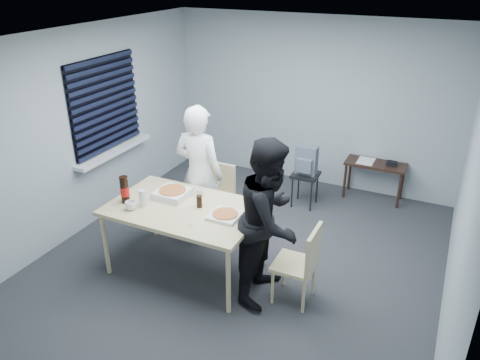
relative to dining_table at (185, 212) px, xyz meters
The scene contains 19 objects.
room 2.02m from the dining_table, 153.10° to the left, with size 5.00×5.00×5.00m.
dining_table is the anchor object (origin of this frame).
chair_far 1.04m from the dining_table, 97.31° to the left, with size 0.42×0.42×0.89m.
chair_right 1.40m from the dining_table, ahead, with size 0.42×0.42×0.89m.
person_white 0.74m from the dining_table, 106.89° to the left, with size 0.65×0.42×1.77m, color white.
person_black 1.02m from the dining_table, ahead, with size 0.86×0.47×1.77m, color black.
side_table 3.18m from the dining_table, 59.80° to the left, with size 0.87×0.39×0.58m.
stool 2.24m from the dining_table, 70.69° to the left, with size 0.37×0.37×0.51m.
backpack 2.20m from the dining_table, 70.59° to the left, with size 0.30×0.22×0.42m.
pizza_box_a 0.32m from the dining_table, 147.40° to the left, with size 0.36×0.36×0.09m.
pizza_box_b 0.51m from the dining_table, ahead, with size 0.32×0.32×0.05m.
mug_a 0.59m from the dining_table, 149.25° to the right, with size 0.12×0.12×0.10m, color white.
mug_b 0.33m from the dining_table, 86.99° to the left, with size 0.10×0.10×0.09m, color white.
cola_glass 0.21m from the dining_table, 26.45° to the left, with size 0.06×0.06×0.14m, color black.
soda_bottle 0.71m from the dining_table, 164.40° to the right, with size 0.10×0.10×0.32m.
plastic_cups 0.48m from the dining_table, 157.78° to the right, with size 0.08×0.08×0.19m, color silver.
rubber_band 0.42m from the dining_table, 50.26° to the right, with size 0.06×0.06×0.00m, color red.
papers 3.11m from the dining_table, 62.25° to the left, with size 0.23×0.32×0.01m, color white.
black_box 3.30m from the dining_table, 56.59° to the left, with size 0.14×0.10×0.06m, color black.
Camera 1 is at (2.01, -4.29, 3.29)m, focal length 35.00 mm.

